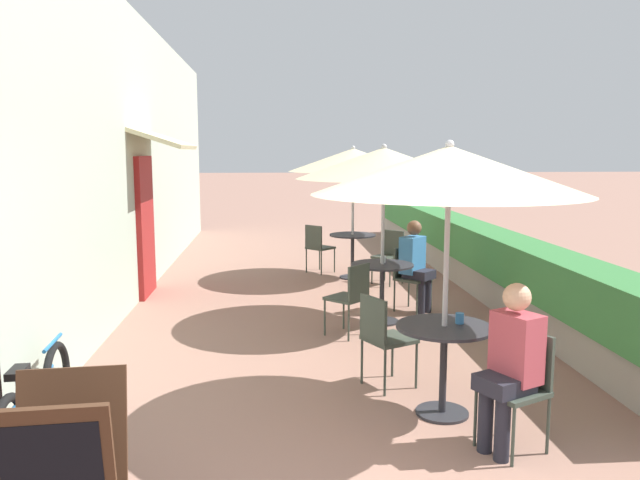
% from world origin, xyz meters
% --- Properties ---
extents(cafe_facade_wall, '(0.98, 13.87, 4.20)m').
position_xyz_m(cafe_facade_wall, '(-2.54, 6.80, 2.09)').
color(cafe_facade_wall, '#B2C1AD').
rests_on(cafe_facade_wall, ground_plane).
extents(planter_hedge, '(0.60, 12.87, 1.01)m').
position_xyz_m(planter_hedge, '(2.75, 6.83, 0.54)').
color(planter_hedge, gray).
rests_on(planter_hedge, ground_plane).
extents(patio_table_near, '(0.79, 0.79, 0.76)m').
position_xyz_m(patio_table_near, '(0.91, 1.58, 0.56)').
color(patio_table_near, '#28282D').
rests_on(patio_table_near, ground_plane).
extents(patio_umbrella_near, '(2.20, 2.20, 2.26)m').
position_xyz_m(patio_umbrella_near, '(0.91, 1.58, 2.02)').
color(patio_umbrella_near, '#B7B7BC').
rests_on(patio_umbrella_near, ground_plane).
extents(cafe_chair_near_left, '(0.54, 0.54, 0.87)m').
position_xyz_m(cafe_chair_near_left, '(1.31, 0.95, 0.52)').
color(cafe_chair_near_left, '#384238').
rests_on(cafe_chair_near_left, ground_plane).
extents(seated_patron_near_left, '(0.50, 0.46, 1.25)m').
position_xyz_m(seated_patron_near_left, '(1.21, 0.90, 0.69)').
color(seated_patron_near_left, '#23232D').
rests_on(seated_patron_near_left, ground_plane).
extents(cafe_chair_near_right, '(0.54, 0.54, 0.87)m').
position_xyz_m(cafe_chair_near_right, '(0.52, 2.20, 0.52)').
color(cafe_chair_near_right, '#384238').
rests_on(cafe_chair_near_right, ground_plane).
extents(coffee_cup_near, '(0.07, 0.07, 0.09)m').
position_xyz_m(coffee_cup_near, '(1.05, 1.63, 0.80)').
color(coffee_cup_near, teal).
rests_on(coffee_cup_near, patio_table_near).
extents(patio_table_mid, '(0.79, 0.79, 0.76)m').
position_xyz_m(patio_table_mid, '(0.90, 4.40, 0.56)').
color(patio_table_mid, '#28282D').
rests_on(patio_table_mid, ground_plane).
extents(patio_umbrella_mid, '(2.20, 2.20, 2.26)m').
position_xyz_m(patio_umbrella_mid, '(0.90, 4.40, 2.02)').
color(patio_umbrella_mid, '#B7B7BC').
rests_on(patio_umbrella_mid, ground_plane).
extents(cafe_chair_mid_left, '(0.57, 0.57, 0.87)m').
position_xyz_m(cafe_chair_mid_left, '(1.37, 4.98, 0.52)').
color(cafe_chair_mid_left, '#384238').
rests_on(cafe_chair_mid_left, ground_plane).
extents(seated_patron_mid_left, '(0.51, 0.51, 1.25)m').
position_xyz_m(seated_patron_mid_left, '(1.45, 4.90, 0.69)').
color(seated_patron_mid_left, '#23232D').
rests_on(seated_patron_mid_left, ground_plane).
extents(cafe_chair_mid_right, '(0.57, 0.57, 0.87)m').
position_xyz_m(cafe_chair_mid_right, '(0.43, 3.83, 0.52)').
color(cafe_chair_mid_right, '#384238').
rests_on(cafe_chair_mid_right, ground_plane).
extents(coffee_cup_mid, '(0.07, 0.07, 0.09)m').
position_xyz_m(coffee_cup_mid, '(0.92, 4.48, 0.80)').
color(coffee_cup_mid, white).
rests_on(coffee_cup_mid, patio_table_mid).
extents(patio_table_far, '(0.79, 0.79, 0.76)m').
position_xyz_m(patio_table_far, '(0.89, 7.23, 0.56)').
color(patio_table_far, '#28282D').
rests_on(patio_table_far, ground_plane).
extents(patio_umbrella_far, '(2.20, 2.20, 2.26)m').
position_xyz_m(patio_umbrella_far, '(0.89, 7.23, 2.02)').
color(patio_umbrella_far, '#B7B7BC').
rests_on(patio_umbrella_far, ground_plane).
extents(cafe_chair_far_left, '(0.57, 0.57, 0.87)m').
position_xyz_m(cafe_chair_far_left, '(0.33, 7.71, 0.52)').
color(cafe_chair_far_left, '#384238').
rests_on(cafe_chair_far_left, ground_plane).
extents(cafe_chair_far_right, '(0.57, 0.57, 0.87)m').
position_xyz_m(cafe_chair_far_right, '(1.46, 6.76, 0.52)').
color(cafe_chair_far_right, '#384238').
rests_on(cafe_chair_far_right, ground_plane).
extents(bicycle_leaning, '(0.16, 1.75, 0.75)m').
position_xyz_m(bicycle_leaning, '(-2.20, 1.13, 0.34)').
color(bicycle_leaning, black).
rests_on(bicycle_leaning, ground_plane).
extents(menu_board, '(0.68, 0.68, 0.91)m').
position_xyz_m(menu_board, '(-1.66, 0.08, 0.45)').
color(menu_board, '#422819').
rests_on(menu_board, ground_plane).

